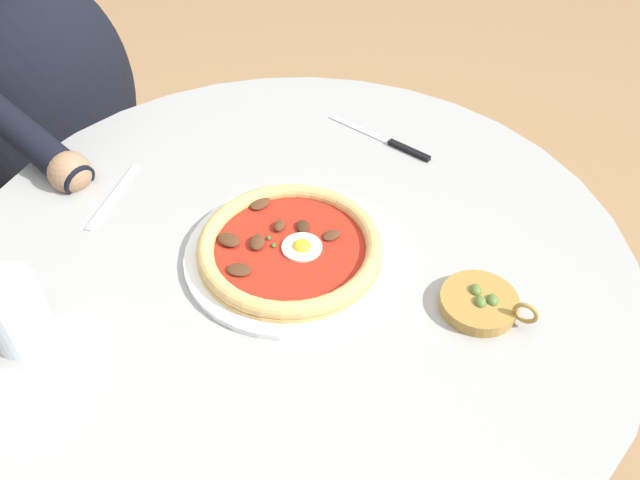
# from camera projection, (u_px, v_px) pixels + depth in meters

# --- Properties ---
(dining_table) EXTENTS (0.99, 0.99, 0.74)m
(dining_table) POSITION_uv_depth(u_px,v_px,m) (295.00, 326.00, 1.06)
(dining_table) COLOR #999993
(dining_table) RESTS_ON ground
(pizza_on_plate) EXTENTS (0.30, 0.30, 0.03)m
(pizza_on_plate) POSITION_uv_depth(u_px,v_px,m) (289.00, 249.00, 0.92)
(pizza_on_plate) COLOR white
(pizza_on_plate) RESTS_ON dining_table
(water_glass) EXTENTS (0.08, 0.08, 0.10)m
(water_glass) POSITION_uv_depth(u_px,v_px,m) (17.00, 315.00, 0.80)
(water_glass) COLOR silver
(water_glass) RESTS_ON dining_table
(steak_knife) EXTENTS (0.14, 0.18, 0.01)m
(steak_knife) POSITION_uv_depth(u_px,v_px,m) (393.00, 144.00, 1.13)
(steak_knife) COLOR silver
(steak_knife) RESTS_ON dining_table
(ramekin_capers) EXTENTS (0.06, 0.06, 0.04)m
(ramekin_capers) POSITION_uv_depth(u_px,v_px,m) (3.00, 401.00, 0.74)
(ramekin_capers) COLOR white
(ramekin_capers) RESTS_ON dining_table
(olive_pan) EXTENTS (0.10, 0.12, 0.04)m
(olive_pan) POSITION_uv_depth(u_px,v_px,m) (480.00, 303.00, 0.86)
(olive_pan) COLOR olive
(olive_pan) RESTS_ON dining_table
(fork_utensil) EXTENTS (0.16, 0.04, 0.00)m
(fork_utensil) POSITION_uv_depth(u_px,v_px,m) (113.00, 196.00, 1.03)
(fork_utensil) COLOR #BCBCC1
(fork_utensil) RESTS_ON dining_table
(diner_person) EXTENTS (0.56, 0.43, 1.15)m
(diner_person) POSITION_uv_depth(u_px,v_px,m) (75.00, 177.00, 1.43)
(diner_person) COLOR #282833
(diner_person) RESTS_ON ground
(cafe_chair_diner) EXTENTS (0.59, 0.59, 0.80)m
(cafe_chair_diner) POSITION_uv_depth(u_px,v_px,m) (46.00, 159.00, 1.52)
(cafe_chair_diner) COLOR #504A45
(cafe_chair_diner) RESTS_ON ground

